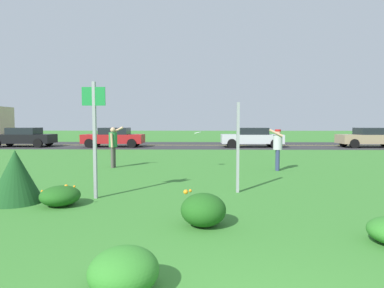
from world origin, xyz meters
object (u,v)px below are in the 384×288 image
Objects in this scene: sign_post_by_roadside at (238,148)px; frisbee_white at (198,133)px; person_catcher_red_cap_gray_shirt at (278,145)px; car_silver_center_left at (252,137)px; person_thrower_green_shirt at (113,143)px; car_red_center_right at (114,137)px; car_black_rightmost at (24,137)px; car_tan_leftmost at (370,137)px; sign_post_near_path at (94,129)px.

sign_post_by_roadside reaches higher than frisbee_white.
person_catcher_red_cap_gray_shirt is 5.80× the size of frisbee_white.
person_thrower_green_shirt is at bearing -122.93° from car_silver_center_left.
sign_post_by_roadside reaches higher than person_catcher_red_cap_gray_shirt.
person_thrower_green_shirt is 1.05× the size of person_catcher_red_cap_gray_shirt.
car_silver_center_left is at bearing 71.25° from frisbee_white.
car_red_center_right is (-10.36, 0.00, 0.00)m from car_silver_center_left.
frisbee_white is 0.06× the size of car_black_rightmost.
sign_post_by_roadside is 19.95m from car_tan_leftmost.
person_thrower_green_shirt is 3.48m from frisbee_white.
car_red_center_right is at bearing 114.74° from sign_post_by_roadside.
car_tan_leftmost is at bearing 35.33° from person_thrower_green_shirt.
car_tan_leftmost is (16.16, 11.46, -0.25)m from person_thrower_green_shirt.
car_black_rightmost is at bearing 138.57° from frisbee_white.
sign_post_by_roadside is 4.52m from person_catcher_red_cap_gray_shirt.
sign_post_by_roadside is 21.64m from car_black_rightmost.
car_red_center_right is (-2.94, 11.46, -0.25)m from person_thrower_green_shirt.
sign_post_near_path is 0.63× the size of car_tan_leftmost.
sign_post_by_roadside reaches higher than car_tan_leftmost.
car_black_rightmost is (-17.24, 0.00, 0.00)m from car_silver_center_left.
car_black_rightmost is (-14.35, 16.19, -0.44)m from sign_post_by_roadside.
sign_post_by_roadside is 16.46m from car_silver_center_left.
person_catcher_red_cap_gray_shirt is at bearing -94.31° from car_silver_center_left.
person_catcher_red_cap_gray_shirt is at bearing -7.96° from frisbee_white.
car_tan_leftmost is at bearing 0.00° from car_silver_center_left.
car_silver_center_left is (6.43, 16.97, -0.96)m from sign_post_near_path.
sign_post_near_path is 5.81m from frisbee_white.
car_silver_center_left and car_red_center_right have the same top height.
car_red_center_right is (-3.93, 16.97, -0.96)m from sign_post_near_path.
car_silver_center_left is at bearing 79.86° from sign_post_by_roadside.
car_tan_leftmost is at bearing 0.00° from car_red_center_right.
person_catcher_red_cap_gray_shirt is at bearing -128.50° from car_tan_leftmost.
sign_post_by_roadside reaches higher than car_black_rightmost.
sign_post_near_path is at bearing -115.01° from frisbee_white.
sign_post_by_roadside is at bearing -100.14° from car_silver_center_left.
sign_post_by_roadside is 0.53× the size of car_red_center_right.
person_catcher_red_cap_gray_shirt is 0.36× the size of car_silver_center_left.
person_thrower_green_shirt is (-0.99, 5.51, -0.71)m from sign_post_near_path.
person_catcher_red_cap_gray_shirt is 12.18m from car_silver_center_left.
sign_post_near_path is 1.75× the size of person_catcher_red_cap_gray_shirt.
car_tan_leftmost is at bearing 0.00° from car_black_rightmost.
car_black_rightmost is at bearing 180.00° from car_silver_center_left.
frisbee_white is at bearing -108.75° from car_silver_center_left.
car_tan_leftmost is 1.00× the size of car_red_center_right.
sign_post_near_path is 0.63× the size of car_red_center_right.
sign_post_near_path is at bearing -110.75° from car_silver_center_left.
car_silver_center_left is 10.36m from car_red_center_right.
frisbee_white reaches higher than car_tan_leftmost.
car_red_center_right is at bearing 127.89° from person_catcher_red_cap_gray_shirt.
car_silver_center_left is at bearing 0.00° from car_black_rightmost.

